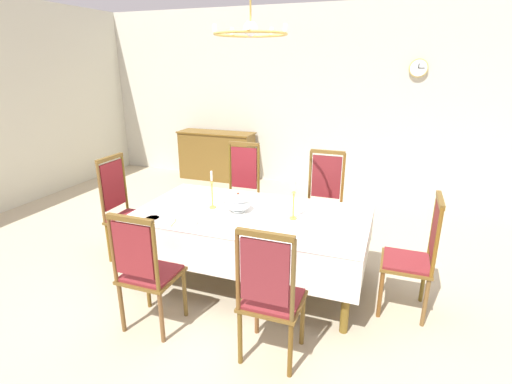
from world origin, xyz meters
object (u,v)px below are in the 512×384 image
Objects in this scene: chair_north_a at (241,190)px; mounted_clock at (419,68)px; soup_tureen at (238,202)px; chandelier at (251,33)px; chair_south_a at (146,270)px; chair_north_b at (323,201)px; chair_head_west at (124,208)px; dining_table at (251,220)px; candlestick_west at (212,193)px; bowl_near_left at (187,222)px; chair_south_b at (270,294)px; spoon_primary at (176,221)px; spoon_secondary at (145,217)px; chair_head_east at (415,254)px; bowl_near_right at (153,219)px; sideboard at (217,156)px; candlestick_east at (293,203)px.

mounted_clock is at bearing -129.43° from chair_north_a.
soup_tureen is 0.37× the size of chandelier.
chair_north_a is at bearing 117.50° from chandelier.
chair_north_b reaches higher than chair_south_a.
chair_north_b is 1.00× the size of chair_head_west.
chair_head_west is (-1.52, 0.00, -0.08)m from dining_table.
chandelier is (0.53, 1.00, 1.82)m from chair_south_a.
mounted_clock is at bearing 61.27° from candlestick_west.
chair_south_a is 0.59m from bowl_near_left.
chair_south_b is at bearing -101.92° from mounted_clock.
chandelier is at bearing 24.06° from spoon_primary.
soup_tureen is 0.89m from spoon_secondary.
chair_head_east reaches higher than dining_table.
mounted_clock is at bearing 59.97° from bowl_near_right.
chair_head_east is (0.99, 1.01, -0.00)m from chair_south_b.
chair_north_a reaches higher than chair_head_west.
candlestick_west is 2.19× the size of spoon_secondary.
chair_south_b is at bearing -46.86° from candlestick_west.
bowl_near_left is (0.07, 0.55, 0.21)m from chair_south_a.
chair_head_east is (0.99, -1.01, -0.02)m from chair_north_b.
spoon_secondary is 3.78m from sideboard.
chair_head_west is at bearing 180.00° from dining_table.
bowl_near_left is at bearing 56.18° from chair_north_b.
soup_tureen is 0.82m from bowl_near_right.
chair_north_a is at bearing 75.53° from spoon_primary.
chair_south_b is 1.01× the size of chair_head_east.
candlestick_east is (0.84, -0.00, -0.00)m from candlestick_west.
dining_table is 0.22m from soup_tureen.
chair_south_b reaches higher than sideboard.
dining_table is at bearing -113.07° from mounted_clock.
spoon_primary is at bearing -143.90° from dining_table.
spoon_primary is (-0.17, -0.43, -0.15)m from candlestick_west.
sideboard reaches higher than bowl_near_right.
chair_north_b reaches higher than sideboard.
chair_north_a reaches higher than soup_tureen.
chair_south_b is 2.90× the size of candlestick_east.
bowl_near_right is (0.72, -0.48, 0.17)m from chair_head_west.
chair_north_a is 8.04× the size of bowl_near_right.
chair_north_a is 3.12× the size of candlestick_east.
mounted_clock reaches higher than dining_table.
dining_table is 7.99× the size of mounted_clock.
bowl_near_left is at bearing 111.75° from sideboard.
bowl_near_left is 1.07× the size of spoon_secondary.
dining_table is 12.61× the size of spoon_primary.
mounted_clock is at bearing 66.93° from chandelier.
chair_north_b is 6.60× the size of spoon_secondary.
sideboard is (-1.38, 4.18, -0.10)m from chair_south_a.
bowl_near_left is at bearing 150.65° from chair_south_b.
chair_south_a is at bearing -117.69° from dining_table.
bowl_near_right is at bearing 56.15° from chair_head_west.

